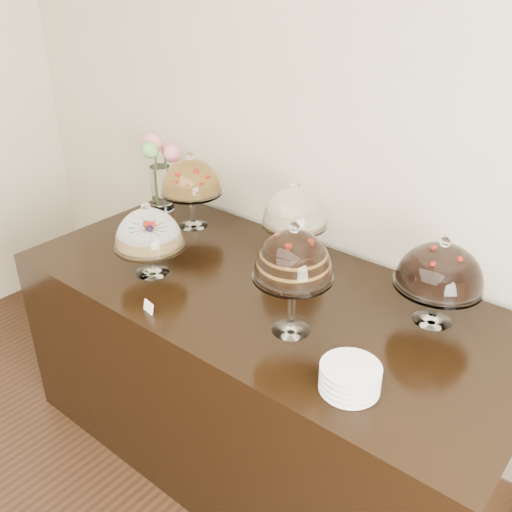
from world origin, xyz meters
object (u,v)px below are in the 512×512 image
Objects in this scene: cake_stand_choco_layer at (293,259)px; cake_stand_cheesecake at (295,211)px; plate_stack at (350,378)px; flower_vase at (161,167)px; cake_stand_dark_choco at (441,269)px; cake_stand_fruit_tart at (191,180)px; display_counter at (263,374)px; cake_stand_sugar_sponge at (148,232)px.

cake_stand_choco_layer is 0.54m from cake_stand_cheesecake.
flower_vase is at bearing 158.03° from plate_stack.
cake_stand_choco_layer is at bearing -134.10° from cake_stand_dark_choco.
cake_stand_choco_layer is 2.32× the size of plate_stack.
cake_stand_cheesecake is at bearing -2.61° from flower_vase.
cake_stand_choco_layer is 1.14× the size of cake_stand_fruit_tart.
cake_stand_choco_layer reaches higher than flower_vase.
display_counter is 1.01m from cake_stand_fruit_tart.
plate_stack is (0.60, -0.31, 0.50)m from display_counter.
flower_vase is (-0.96, 0.32, 0.69)m from display_counter.
display_counter is 5.34× the size of flower_vase.
display_counter is at bearing -18.45° from flower_vase.
cake_stand_fruit_tart is 1.42m from plate_stack.
cake_stand_dark_choco is at bearing -1.41° from cake_stand_fruit_tart.
cake_stand_sugar_sponge reaches higher than plate_stack.
cake_stand_dark_choco reaches higher than cake_stand_sugar_sponge.
display_counter is 6.61× the size of cake_stand_sugar_sponge.
flower_vase reaches higher than display_counter.
flower_vase is at bearing 161.55° from display_counter.
cake_stand_choco_layer is at bearing -21.45° from flower_vase.
flower_vase is (-0.28, 0.05, -0.01)m from cake_stand_fruit_tart.
plate_stack is at bearing -23.78° from cake_stand_choco_layer.
cake_stand_cheesecake reaches higher than plate_stack.
cake_stand_cheesecake reaches higher than display_counter.
flower_vase reaches higher than cake_stand_sugar_sponge.
display_counter is 0.84m from plate_stack.
cake_stand_sugar_sponge is 0.64m from cake_stand_cheesecake.
cake_stand_sugar_sponge is at bearing -157.39° from display_counter.
cake_stand_choco_layer is at bearing -31.54° from display_counter.
cake_stand_sugar_sponge is at bearing -177.01° from cake_stand_choco_layer.
cake_stand_dark_choco is (0.38, 0.39, -0.08)m from cake_stand_choco_layer.
flower_vase is at bearing 133.34° from cake_stand_sugar_sponge.
cake_stand_dark_choco is at bearing 20.17° from display_counter.
flower_vase is 2.16× the size of plate_stack.
plate_stack is at bearing -21.97° from flower_vase.
cake_stand_sugar_sponge is 1.20m from cake_stand_dark_choco.
plate_stack is (1.28, -0.58, -0.20)m from cake_stand_fruit_tart.
plate_stack is at bearing -5.99° from cake_stand_sugar_sponge.
cake_stand_fruit_tart is at bearing 155.72° from plate_stack.
cake_stand_sugar_sponge is at bearing -158.79° from cake_stand_dark_choco.
cake_stand_dark_choco is 1.60m from flower_vase.
cake_stand_choco_layer is 1.03m from cake_stand_fruit_tart.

